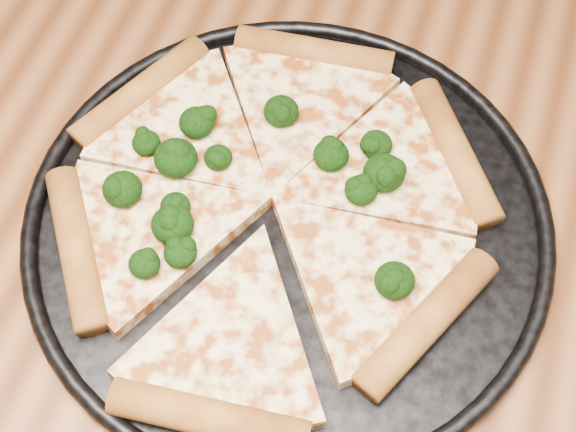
% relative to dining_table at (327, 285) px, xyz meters
% --- Properties ---
extents(dining_table, '(1.20, 0.90, 0.75)m').
position_rel_dining_table_xyz_m(dining_table, '(0.00, 0.00, 0.00)').
color(dining_table, brown).
rests_on(dining_table, ground).
extents(pizza_pan, '(0.39, 0.39, 0.02)m').
position_rel_dining_table_xyz_m(pizza_pan, '(-0.03, -0.01, 0.10)').
color(pizza_pan, black).
rests_on(pizza_pan, dining_table).
extents(pizza, '(0.34, 0.35, 0.03)m').
position_rel_dining_table_xyz_m(pizza, '(-0.05, -0.00, 0.11)').
color(pizza, '#FFE29C').
rests_on(pizza, pizza_pan).
extents(broccoli_florets, '(0.23, 0.18, 0.02)m').
position_rel_dining_table_xyz_m(broccoli_florets, '(-0.07, 0.01, 0.12)').
color(broccoli_florets, black).
rests_on(broccoli_florets, pizza).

